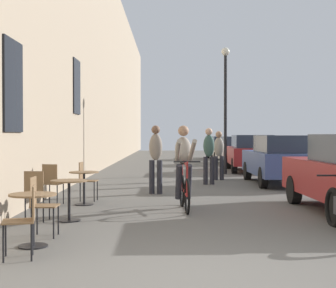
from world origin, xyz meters
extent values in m
plane|color=#5B5954|center=(0.00, 0.00, 0.00)|extent=(88.00, 88.00, 0.00)
cube|color=tan|center=(-3.45, 14.00, 4.84)|extent=(0.50, 68.00, 9.69)
cube|color=black|center=(-3.18, 4.13, 2.42)|extent=(0.04, 1.10, 1.70)
cube|color=black|center=(-3.18, 10.63, 3.02)|extent=(0.04, 1.10, 1.70)
cylinder|color=black|center=(-2.16, 1.63, 0.01)|extent=(0.40, 0.40, 0.02)
cylinder|color=black|center=(-2.16, 1.63, 0.36)|extent=(0.05, 0.05, 0.67)
cylinder|color=brown|center=(-2.16, 1.63, 0.71)|extent=(0.64, 0.64, 0.02)
cylinder|color=black|center=(-2.28, 0.77, 0.23)|extent=(0.02, 0.02, 0.45)
cylinder|color=black|center=(-2.36, 1.09, 0.23)|extent=(0.02, 0.02, 0.45)
cylinder|color=black|center=(-1.97, 0.84, 0.23)|extent=(0.02, 0.02, 0.45)
cylinder|color=black|center=(-2.04, 1.16, 0.23)|extent=(0.02, 0.02, 0.45)
cube|color=brown|center=(-2.16, 0.97, 0.46)|extent=(0.46, 0.46, 0.02)
cube|color=brown|center=(-1.99, 1.01, 0.68)|extent=(0.10, 0.34, 0.42)
cylinder|color=black|center=(-2.00, 2.48, 0.23)|extent=(0.02, 0.02, 0.45)
cylinder|color=black|center=(-2.00, 2.16, 0.23)|extent=(0.02, 0.02, 0.45)
cylinder|color=black|center=(-2.32, 2.48, 0.23)|extent=(0.02, 0.02, 0.45)
cylinder|color=black|center=(-2.32, 2.15, 0.23)|extent=(0.02, 0.02, 0.45)
cube|color=brown|center=(-2.16, 2.32, 0.46)|extent=(0.38, 0.38, 0.02)
cube|color=brown|center=(-2.34, 2.32, 0.68)|extent=(0.02, 0.34, 0.42)
cylinder|color=black|center=(-2.07, 3.69, 0.01)|extent=(0.40, 0.40, 0.02)
cylinder|color=black|center=(-2.07, 3.69, 0.36)|extent=(0.05, 0.05, 0.67)
cylinder|color=brown|center=(-2.07, 3.69, 0.71)|extent=(0.64, 0.64, 0.02)
cylinder|color=black|center=(-2.78, 3.87, 0.23)|extent=(0.02, 0.02, 0.45)
cylinder|color=black|center=(-2.45, 3.84, 0.23)|extent=(0.02, 0.02, 0.45)
cylinder|color=black|center=(-2.81, 3.55, 0.23)|extent=(0.02, 0.02, 0.45)
cylinder|color=black|center=(-2.48, 3.52, 0.23)|extent=(0.02, 0.02, 0.45)
cube|color=brown|center=(-2.63, 3.69, 0.46)|extent=(0.41, 0.41, 0.02)
cube|color=brown|center=(-2.65, 3.51, 0.68)|extent=(0.34, 0.05, 0.42)
cylinder|color=black|center=(-2.15, 5.75, 0.01)|extent=(0.40, 0.40, 0.02)
cylinder|color=black|center=(-2.15, 5.75, 0.36)|extent=(0.05, 0.05, 0.67)
cylinder|color=brown|center=(-2.15, 5.75, 0.71)|extent=(0.64, 0.64, 0.02)
cylinder|color=black|center=(-2.94, 5.95, 0.23)|extent=(0.02, 0.02, 0.45)
cylinder|color=black|center=(-2.63, 5.88, 0.23)|extent=(0.02, 0.02, 0.45)
cylinder|color=black|center=(-3.01, 5.63, 0.23)|extent=(0.02, 0.02, 0.45)
cylinder|color=black|center=(-2.69, 5.56, 0.23)|extent=(0.02, 0.02, 0.45)
cube|color=brown|center=(-2.82, 5.75, 0.46)|extent=(0.45, 0.45, 0.02)
cube|color=brown|center=(-2.85, 5.58, 0.68)|extent=(0.34, 0.09, 0.42)
cylinder|color=black|center=(-1.98, 6.57, 0.23)|extent=(0.02, 0.02, 0.45)
cylinder|color=black|center=(-2.00, 6.24, 0.23)|extent=(0.02, 0.02, 0.45)
cylinder|color=black|center=(-2.30, 6.59, 0.23)|extent=(0.02, 0.02, 0.45)
cylinder|color=black|center=(-2.33, 6.27, 0.23)|extent=(0.02, 0.02, 0.45)
cube|color=brown|center=(-2.15, 6.42, 0.46)|extent=(0.41, 0.41, 0.02)
cube|color=brown|center=(-2.33, 6.43, 0.68)|extent=(0.05, 0.34, 0.42)
torus|color=black|center=(0.04, 4.49, 0.33)|extent=(0.10, 0.71, 0.71)
torus|color=black|center=(-0.03, 5.54, 0.33)|extent=(0.10, 0.71, 0.71)
cylinder|color=maroon|center=(-0.03, 5.45, 0.61)|extent=(0.05, 0.22, 0.58)
cylinder|color=maroon|center=(0.01, 4.95, 0.95)|extent=(0.09, 0.82, 0.14)
cylinder|color=maroon|center=(0.03, 4.51, 0.67)|extent=(0.04, 0.09, 0.67)
cylinder|color=maroon|center=(0.00, 5.04, 0.37)|extent=(0.10, 1.00, 0.12)
cylinder|color=black|center=(0.03, 4.54, 1.00)|extent=(0.52, 0.06, 0.03)
ellipsoid|color=black|center=(-0.02, 5.36, 0.93)|extent=(0.12, 0.24, 0.06)
ellipsoid|color=#9E9384|center=(-0.02, 5.28, 1.21)|extent=(0.36, 0.37, 0.59)
sphere|color=#A57A5B|center=(-0.01, 5.24, 1.60)|extent=(0.22, 0.22, 0.22)
cylinder|color=#26262D|center=(0.09, 5.21, 0.55)|extent=(0.16, 0.40, 0.75)
cylinder|color=#26262D|center=(-0.11, 5.19, 0.55)|extent=(0.16, 0.40, 0.75)
cylinder|color=#9E9384|center=(0.15, 4.90, 1.20)|extent=(0.16, 0.75, 0.48)
cylinder|color=#9E9384|center=(-0.13, 4.88, 1.20)|extent=(0.12, 0.75, 0.48)
cylinder|color=#26262D|center=(-0.55, 7.81, 0.43)|extent=(0.14, 0.14, 0.87)
cylinder|color=#26262D|center=(-0.75, 7.81, 0.43)|extent=(0.14, 0.14, 0.87)
ellipsoid|color=gray|center=(-0.65, 7.81, 1.21)|extent=(0.34, 0.24, 0.69)
sphere|color=brown|center=(-0.65, 7.81, 1.65)|extent=(0.22, 0.22, 0.22)
cylinder|color=#26262D|center=(1.02, 10.27, 0.42)|extent=(0.14, 0.14, 0.85)
cylinder|color=#26262D|center=(0.82, 10.28, 0.42)|extent=(0.14, 0.14, 0.85)
ellipsoid|color=#38564C|center=(0.92, 10.27, 1.18)|extent=(0.35, 0.25, 0.67)
sphere|color=tan|center=(0.92, 10.27, 1.62)|extent=(0.22, 0.22, 0.22)
cylinder|color=#26262D|center=(1.48, 11.82, 0.40)|extent=(0.14, 0.14, 0.80)
cylinder|color=#26262D|center=(1.28, 11.81, 0.40)|extent=(0.14, 0.14, 0.80)
ellipsoid|color=#9E9384|center=(1.38, 11.82, 1.12)|extent=(0.35, 0.26, 0.63)
sphere|color=#A57A5B|center=(1.38, 11.82, 1.53)|extent=(0.22, 0.22, 0.22)
cylinder|color=black|center=(1.89, 14.44, 2.30)|extent=(0.12, 0.12, 4.60)
sphere|color=silver|center=(1.89, 14.44, 4.74)|extent=(0.32, 0.32, 0.32)
cylinder|color=black|center=(2.44, 5.93, 0.31)|extent=(0.22, 0.62, 0.62)
cube|color=#384C84|center=(3.16, 10.53, 0.65)|extent=(1.76, 4.23, 0.69)
cube|color=#283342|center=(3.16, 10.03, 1.25)|extent=(1.48, 2.28, 0.51)
cylinder|color=black|center=(2.36, 11.92, 0.30)|extent=(0.20, 0.61, 0.61)
cylinder|color=black|center=(3.95, 11.93, 0.30)|extent=(0.20, 0.61, 0.61)
cylinder|color=black|center=(2.37, 9.14, 0.30)|extent=(0.20, 0.61, 0.61)
cylinder|color=black|center=(3.96, 9.14, 0.30)|extent=(0.20, 0.61, 0.61)
cube|color=maroon|center=(3.13, 16.07, 0.65)|extent=(1.93, 4.32, 0.69)
cube|color=#283342|center=(3.11, 15.56, 1.26)|extent=(1.57, 2.35, 0.51)
cylinder|color=black|center=(2.39, 17.51, 0.31)|extent=(0.22, 0.62, 0.61)
cylinder|color=black|center=(3.99, 17.44, 0.31)|extent=(0.22, 0.62, 0.61)
cylinder|color=black|center=(2.28, 14.70, 0.31)|extent=(0.22, 0.62, 0.61)
cylinder|color=black|center=(3.88, 14.64, 0.31)|extent=(0.22, 0.62, 0.61)
cube|color=beige|center=(3.11, 21.48, 0.62)|extent=(1.80, 4.09, 0.66)
cube|color=#283342|center=(3.13, 21.00, 1.19)|extent=(1.47, 2.22, 0.49)
cylinder|color=black|center=(2.31, 22.79, 0.29)|extent=(0.21, 0.59, 0.58)
cylinder|color=black|center=(3.83, 22.84, 0.29)|extent=(0.21, 0.59, 0.58)
cylinder|color=black|center=(2.40, 20.13, 0.29)|extent=(0.21, 0.59, 0.58)
cylinder|color=black|center=(3.92, 20.18, 0.29)|extent=(0.21, 0.59, 0.58)
cube|color=#595960|center=(3.09, 26.88, 0.62)|extent=(1.81, 4.07, 0.65)
cube|color=#283342|center=(3.11, 26.40, 1.18)|extent=(1.48, 2.22, 0.48)
cylinder|color=black|center=(2.29, 28.18, 0.29)|extent=(0.21, 0.58, 0.58)
cylinder|color=black|center=(3.80, 28.24, 0.29)|extent=(0.21, 0.58, 0.58)
cylinder|color=black|center=(2.39, 25.53, 0.29)|extent=(0.21, 0.58, 0.58)
cylinder|color=black|center=(3.90, 25.59, 0.29)|extent=(0.21, 0.58, 0.58)
torus|color=black|center=(2.42, 3.19, 0.30)|extent=(0.10, 0.69, 0.69)
cylinder|color=black|center=(2.42, 3.09, 0.85)|extent=(0.62, 0.04, 0.03)
camera|label=1|loc=(-0.33, -5.20, 1.51)|focal=54.22mm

